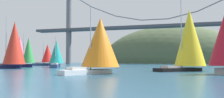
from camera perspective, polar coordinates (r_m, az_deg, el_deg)
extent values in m
plane|color=navy|center=(24.43, -20.06, -6.79)|extent=(360.00, 360.00, 0.00)
ellipsoid|color=#4C5B3D|center=(154.70, 13.76, -3.30)|extent=(89.83, 44.00, 47.00)
cylinder|color=slate|center=(130.03, -10.08, 4.81)|extent=(2.80, 2.80, 37.42)
cube|color=#47474C|center=(116.42, 9.94, 5.22)|extent=(125.46, 6.00, 1.20)
cylinder|color=slate|center=(129.99, -7.47, 11.36)|extent=(13.05, 0.50, 8.58)
cylinder|color=slate|center=(123.78, -2.05, 8.83)|extent=(12.98, 0.50, 5.90)
cylinder|color=slate|center=(119.45, 3.78, 7.26)|extent=(12.88, 0.50, 3.21)
cylinder|color=slate|center=(116.93, 9.93, 6.84)|extent=(12.78, 0.50, 0.50)
cylinder|color=slate|center=(116.24, 16.24, 7.64)|extent=(12.88, 0.50, 3.21)
cylinder|color=slate|center=(117.52, 22.54, 9.66)|extent=(12.98, 0.50, 5.90)
cube|color=white|center=(32.13, -6.13, -5.36)|extent=(5.56, 7.33, 0.63)
cube|color=beige|center=(31.37, -8.14, -4.50)|extent=(2.50, 2.79, 0.36)
cylinder|color=#B2B2B7|center=(32.66, -5.02, 2.59)|extent=(0.14, 0.14, 8.37)
cone|color=orange|center=(33.60, -2.76, 1.58)|extent=(7.25, 7.25, 6.78)
cube|color=navy|center=(87.86, -16.21, -3.50)|extent=(6.03, 4.70, 0.84)
cube|color=beige|center=(87.86, -16.94, -3.10)|extent=(2.30, 2.06, 0.36)
cylinder|color=#B2B2B7|center=(87.90, -15.77, -0.78)|extent=(0.14, 0.14, 7.54)
cone|color=red|center=(87.91, -14.87, -0.99)|extent=(5.79, 5.79, 6.32)
cube|color=navy|center=(63.14, -13.19, -3.90)|extent=(3.88, 6.17, 0.82)
cube|color=beige|center=(62.07, -13.34, -3.38)|extent=(1.98, 2.27, 0.36)
cylinder|color=#B2B2B7|center=(63.76, -13.07, -0.35)|extent=(0.14, 0.14, 7.06)
cone|color=teal|center=(65.03, -12.90, -0.62)|extent=(4.89, 4.89, 5.94)
cube|color=black|center=(42.30, 15.19, -4.67)|extent=(7.90, 7.79, 0.57)
cube|color=beige|center=(41.28, 13.61, -4.09)|extent=(3.33, 3.31, 0.36)
cylinder|color=#B2B2B7|center=(43.10, 15.93, 3.66)|extent=(0.14, 0.14, 11.87)
cone|color=yellow|center=(44.32, 17.72, 2.57)|extent=(7.49, 7.49, 9.83)
cube|color=#191E4C|center=(59.64, -24.44, -3.88)|extent=(8.21, 5.64, 0.67)
cylinder|color=#B2B2B7|center=(59.60, -23.57, 1.84)|extent=(0.14, 0.14, 11.24)
cone|color=red|center=(59.17, -21.89, 1.38)|extent=(6.55, 6.55, 9.70)
cube|color=#191E4C|center=(86.92, -22.35, -3.44)|extent=(7.91, 3.99, 0.78)
cube|color=beige|center=(87.52, -23.15, -3.04)|extent=(2.77, 2.22, 0.36)
cylinder|color=#B2B2B7|center=(86.69, -21.83, 0.24)|extent=(0.14, 0.14, 10.39)
cone|color=pink|center=(85.96, -20.83, -0.14)|extent=(6.02, 6.02, 8.63)
cube|color=#191E4C|center=(69.18, -20.61, -3.68)|extent=(5.85, 4.32, 0.85)
cube|color=beige|center=(69.31, -21.47, -3.16)|extent=(2.21, 1.95, 0.36)
cylinder|color=#B2B2B7|center=(69.17, -20.06, 0.01)|extent=(0.14, 0.14, 8.09)
cone|color=green|center=(69.02, -18.99, -0.26)|extent=(4.59, 4.59, 6.85)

